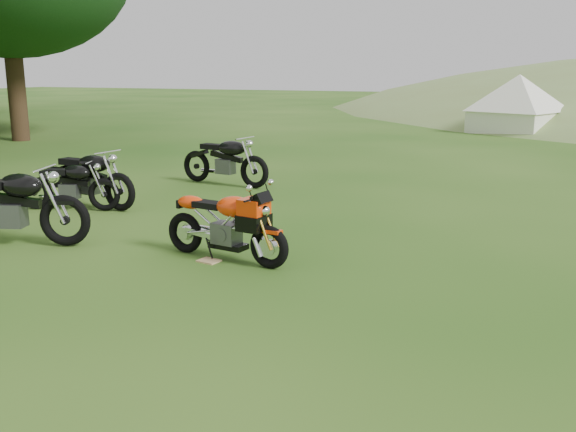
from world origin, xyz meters
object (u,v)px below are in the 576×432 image
at_px(vintage_moto_d, 224,159).
at_px(vintage_moto_c, 68,184).
at_px(tent_left, 518,101).
at_px(plywood_board, 209,261).
at_px(vintage_moto_a, 7,204).
at_px(vintage_moto_b, 87,176).
at_px(sport_motorcycle, 225,219).

bearing_deg(vintage_moto_d, vintage_moto_c, -103.94).
bearing_deg(tent_left, plywood_board, -73.60).
xyz_separation_m(vintage_moto_d, tent_left, (4.61, 13.66, 0.62)).
bearing_deg(tent_left, vintage_moto_c, -85.87).
height_order(plywood_board, vintage_moto_a, vintage_moto_a).
xyz_separation_m(vintage_moto_c, tent_left, (5.85, 16.76, 0.70)).
relative_size(plywood_board, vintage_moto_b, 0.13).
xyz_separation_m(sport_motorcycle, vintage_moto_c, (-3.75, 1.49, -0.07)).
bearing_deg(vintage_moto_c, sport_motorcycle, -38.30).
height_order(plywood_board, tent_left, tent_left).
height_order(vintage_moto_a, vintage_moto_c, vintage_moto_a).
height_order(vintage_moto_a, tent_left, tent_left).
xyz_separation_m(sport_motorcycle, vintage_moto_a, (-2.97, -0.52, 0.05)).
xyz_separation_m(vintage_moto_c, vintage_moto_d, (1.24, 3.10, 0.08)).
height_order(plywood_board, vintage_moto_d, vintage_moto_d).
distance_m(vintage_moto_b, vintage_moto_c, 0.36).
bearing_deg(plywood_board, vintage_moto_a, -172.45).
height_order(vintage_moto_b, vintage_moto_d, vintage_moto_d).
bearing_deg(vintage_moto_d, plywood_board, -55.66).
bearing_deg(plywood_board, vintage_moto_d, 116.50).
distance_m(plywood_board, vintage_moto_c, 3.98).
distance_m(plywood_board, vintage_moto_a, 2.90).
distance_m(sport_motorcycle, vintage_moto_b, 4.08).
bearing_deg(vintage_moto_b, vintage_moto_c, -102.99).
relative_size(vintage_moto_d, tent_left, 0.76).
distance_m(sport_motorcycle, tent_left, 18.38).
bearing_deg(vintage_moto_c, plywood_board, -41.14).
xyz_separation_m(plywood_board, vintage_moto_a, (-2.82, -0.37, 0.56)).
xyz_separation_m(plywood_board, vintage_moto_b, (-3.49, 1.97, 0.52)).
height_order(vintage_moto_d, tent_left, tent_left).
bearing_deg(vintage_moto_a, vintage_moto_c, 92.86).
bearing_deg(vintage_moto_a, sport_motorcycle, -8.37).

